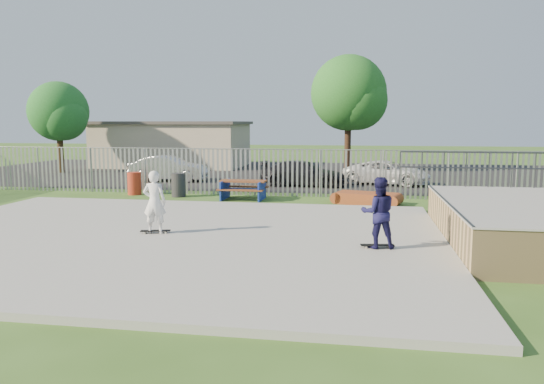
% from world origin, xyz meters
% --- Properties ---
extents(ground, '(120.00, 120.00, 0.00)m').
position_xyz_m(ground, '(0.00, 0.00, 0.00)').
color(ground, '#385D20').
rests_on(ground, ground).
extents(concrete_slab, '(15.00, 12.00, 0.15)m').
position_xyz_m(concrete_slab, '(0.00, 0.00, 0.07)').
color(concrete_slab, '#A3A39E').
rests_on(concrete_slab, ground).
extents(quarter_pipe, '(5.50, 7.05, 2.19)m').
position_xyz_m(quarter_pipe, '(9.50, 1.04, 0.56)').
color(quarter_pipe, tan).
rests_on(quarter_pipe, ground).
extents(fence, '(26.04, 16.02, 2.00)m').
position_xyz_m(fence, '(1.00, 4.59, 1.00)').
color(fence, gray).
rests_on(fence, ground).
extents(picnic_table, '(1.88, 1.55, 0.79)m').
position_xyz_m(picnic_table, '(0.57, 7.76, 0.40)').
color(picnic_table, brown).
rests_on(picnic_table, ground).
extents(funbox, '(2.41, 1.66, 0.44)m').
position_xyz_m(funbox, '(5.54, 7.33, 0.22)').
color(funbox, brown).
rests_on(funbox, ground).
extents(trash_bin_red, '(0.59, 0.59, 0.98)m').
position_xyz_m(trash_bin_red, '(-4.43, 8.37, 0.49)').
color(trash_bin_red, '#A12C18').
rests_on(trash_bin_red, ground).
extents(trash_bin_grey, '(0.60, 0.60, 1.00)m').
position_xyz_m(trash_bin_grey, '(-2.32, 8.08, 0.50)').
color(trash_bin_grey, '#252628').
rests_on(trash_bin_grey, ground).
extents(parking_lot, '(40.00, 18.00, 0.02)m').
position_xyz_m(parking_lot, '(0.00, 19.00, 0.01)').
color(parking_lot, black).
rests_on(parking_lot, ground).
extents(car_silver, '(4.14, 1.58, 1.35)m').
position_xyz_m(car_silver, '(-4.82, 13.59, 0.69)').
color(car_silver, silver).
rests_on(car_silver, parking_lot).
extents(car_dark, '(4.27, 1.81, 1.23)m').
position_xyz_m(car_dark, '(2.51, 12.64, 0.63)').
color(car_dark, black).
rests_on(car_dark, parking_lot).
extents(car_white, '(4.69, 3.17, 1.19)m').
position_xyz_m(car_white, '(6.61, 13.96, 0.62)').
color(car_white, white).
rests_on(car_white, parking_lot).
extents(building, '(10.40, 6.40, 3.20)m').
position_xyz_m(building, '(-8.00, 23.00, 1.61)').
color(building, '#C5B697').
rests_on(building, ground).
extents(tree_left, '(3.65, 3.65, 5.64)m').
position_xyz_m(tree_left, '(-13.20, 17.15, 3.79)').
color(tree_left, '#44311B').
rests_on(tree_left, ground).
extents(tree_mid, '(4.78, 4.78, 7.37)m').
position_xyz_m(tree_mid, '(4.42, 21.10, 4.96)').
color(tree_mid, '#3A2517').
rests_on(tree_mid, ground).
extents(skateboard_a, '(0.82, 0.31, 0.08)m').
position_xyz_m(skateboard_a, '(5.73, -0.57, 0.19)').
color(skateboard_a, black).
rests_on(skateboard_a, concrete_slab).
extents(skateboard_b, '(0.82, 0.39, 0.08)m').
position_xyz_m(skateboard_b, '(-0.17, 0.15, 0.19)').
color(skateboard_b, black).
rests_on(skateboard_b, concrete_slab).
extents(skater_navy, '(0.91, 0.76, 1.71)m').
position_xyz_m(skater_navy, '(5.73, -0.57, 1.00)').
color(skater_navy, '#151440').
rests_on(skater_navy, concrete_slab).
extents(skater_white, '(0.65, 0.45, 1.71)m').
position_xyz_m(skater_white, '(-0.17, 0.15, 1.00)').
color(skater_white, white).
rests_on(skater_white, concrete_slab).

